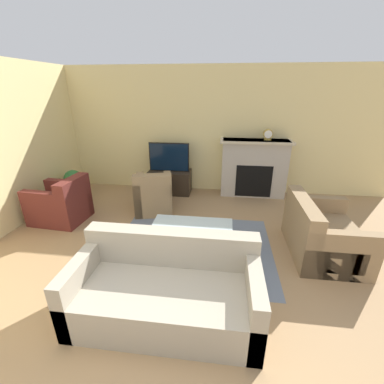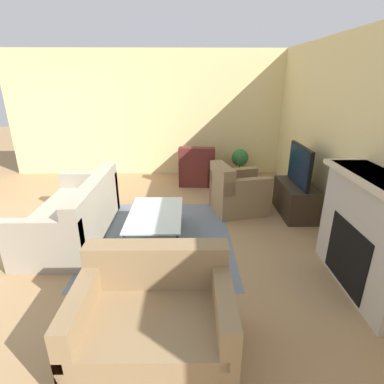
# 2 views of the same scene
# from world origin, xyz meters

# --- Properties ---
(wall_back) EXTENTS (8.57, 0.06, 2.70)m
(wall_back) POSITION_xyz_m (0.00, 4.61, 1.35)
(wall_back) COLOR beige
(wall_back) RESTS_ON ground_plane
(area_rug) EXTENTS (2.38, 1.93, 0.00)m
(area_rug) POSITION_xyz_m (0.29, 2.13, 0.00)
(area_rug) COLOR slate
(area_rug) RESTS_ON ground_plane
(fireplace) EXTENTS (1.50, 0.48, 1.23)m
(fireplace) POSITION_xyz_m (1.37, 4.37, 0.64)
(fireplace) COLOR #B2A899
(fireplace) RESTS_ON ground_plane
(tv_stand) EXTENTS (0.94, 0.48, 0.52)m
(tv_stand) POSITION_xyz_m (-0.48, 4.26, 0.26)
(tv_stand) COLOR #2D2319
(tv_stand) RESTS_ON ground_plane
(tv) EXTENTS (0.88, 0.06, 0.63)m
(tv) POSITION_xyz_m (-0.48, 4.25, 0.83)
(tv) COLOR black
(tv) RESTS_ON tv_stand
(couch_sectional) EXTENTS (1.89, 0.91, 0.82)m
(couch_sectional) POSITION_xyz_m (0.18, 0.90, 0.29)
(couch_sectional) COLOR #9E937F
(couch_sectional) RESTS_ON ground_plane
(couch_loveseat) EXTENTS (0.90, 1.22, 0.82)m
(couch_loveseat) POSITION_xyz_m (2.14, 2.23, 0.29)
(couch_loveseat) COLOR #8C704C
(couch_loveseat) RESTS_ON ground_plane
(armchair_by_window) EXTENTS (0.93, 0.79, 0.82)m
(armchair_by_window) POSITION_xyz_m (-2.14, 2.70, 0.30)
(armchair_by_window) COLOR #5B231E
(armchair_by_window) RESTS_ON ground_plane
(armchair_accent) EXTENTS (0.86, 0.97, 0.82)m
(armchair_accent) POSITION_xyz_m (-0.60, 3.32, 0.30)
(armchair_accent) COLOR #8C704C
(armchair_accent) RESTS_ON ground_plane
(coffee_table) EXTENTS (1.18, 0.73, 0.38)m
(coffee_table) POSITION_xyz_m (0.29, 2.05, 0.35)
(coffee_table) COLOR #333338
(coffee_table) RESTS_ON ground_plane
(potted_plant) EXTENTS (0.37, 0.37, 0.64)m
(potted_plant) POSITION_xyz_m (-2.45, 3.66, 0.39)
(potted_plant) COLOR #47474C
(potted_plant) RESTS_ON ground_plane
(mantel_clock) EXTENTS (0.19, 0.07, 0.22)m
(mantel_clock) POSITION_xyz_m (1.60, 4.37, 1.35)
(mantel_clock) COLOR #B79338
(mantel_clock) RESTS_ON fireplace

